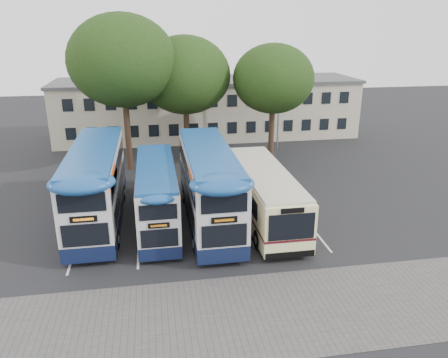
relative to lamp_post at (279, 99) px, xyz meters
The scene contains 12 objects.
ground 21.46m from the lamp_post, 106.72° to the right, with size 120.00×120.00×0.00m, color black.
paving_strip 26.71m from the lamp_post, 107.76° to the right, with size 40.00×6.00×0.01m, color #595654.
bay_lines 18.57m from the lamp_post, 123.08° to the right, with size 14.12×11.00×0.01m.
depot_building 9.43m from the lamp_post, 130.53° to the left, with size 32.40×8.40×6.20m.
lamp_post is the anchor object (origin of this frame).
tree_left 15.21m from the lamp_post, 165.25° to the right, with size 8.67×8.67×12.77m.
tree_mid 9.63m from the lamp_post, 168.21° to the right, with size 7.90×7.90×11.02m.
tree_right 4.46m from the lamp_post, 115.24° to the right, with size 7.01×7.01×10.37m.
bus_dd_left 21.29m from the lamp_post, 138.01° to the right, with size 2.81×11.59×4.83m.
bus_dd_mid 19.82m from the lamp_post, 127.97° to the right, with size 2.31×9.55×3.98m.
bus_dd_right 17.92m from the lamp_post, 119.99° to the right, with size 2.79×11.52×4.80m.
bus_single 16.70m from the lamp_post, 109.17° to the right, with size 2.84×11.16×3.33m.
Camera 1 is at (-6.10, -20.43, 11.92)m, focal length 35.00 mm.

